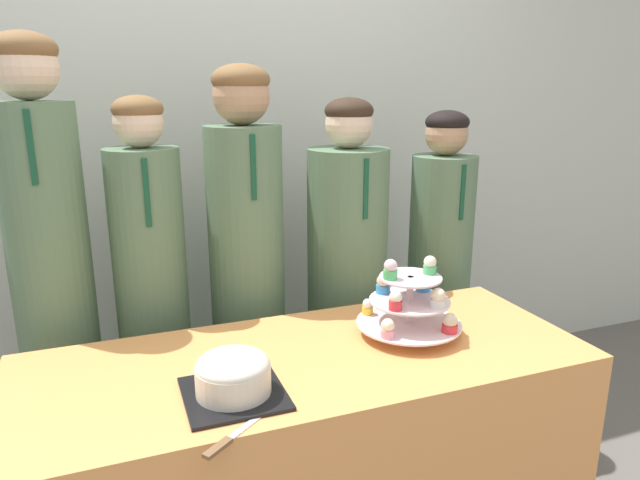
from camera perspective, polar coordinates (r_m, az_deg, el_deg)
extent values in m
cube|color=silver|center=(2.64, -9.98, 11.35)|extent=(9.00, 0.06, 2.70)
cube|color=#EF9951|center=(1.89, -1.19, -21.79)|extent=(1.66, 0.64, 0.75)
cube|color=black|center=(1.51, -8.60, -14.95)|extent=(0.25, 0.25, 0.01)
cylinder|color=silver|center=(1.49, -8.67, -13.58)|extent=(0.19, 0.19, 0.07)
ellipsoid|color=silver|center=(1.48, -8.73, -12.23)|extent=(0.19, 0.19, 0.07)
cube|color=silver|center=(1.41, -6.48, -17.37)|extent=(0.16, 0.12, 0.00)
cube|color=brown|center=(1.33, -10.18, -19.78)|extent=(0.08, 0.06, 0.01)
cylinder|color=silver|center=(1.82, 8.92, -6.50)|extent=(0.02, 0.02, 0.19)
cylinder|color=silver|center=(1.84, 8.85, -8.20)|extent=(0.33, 0.33, 0.01)
cylinder|color=silver|center=(1.81, 8.94, -6.00)|extent=(0.25, 0.25, 0.01)
cylinder|color=silver|center=(1.78, 9.04, -3.72)|extent=(0.19, 0.19, 0.01)
cylinder|color=#E5333D|center=(1.78, 12.84, -8.61)|extent=(0.05, 0.05, 0.02)
sphere|color=beige|center=(1.77, 12.89, -7.84)|extent=(0.05, 0.05, 0.05)
cylinder|color=#4CB766|center=(1.95, 10.67, -6.36)|extent=(0.05, 0.05, 0.03)
sphere|color=white|center=(1.94, 10.72, -5.58)|extent=(0.04, 0.04, 0.04)
cylinder|color=yellow|center=(1.88, 4.78, -7.03)|extent=(0.04, 0.04, 0.02)
sphere|color=#F4E5C6|center=(1.87, 4.80, -6.38)|extent=(0.03, 0.03, 0.03)
cylinder|color=pink|center=(1.72, 6.78, -9.24)|extent=(0.04, 0.04, 0.03)
sphere|color=#F4E5C6|center=(1.71, 6.80, -8.47)|extent=(0.04, 0.04, 0.04)
cylinder|color=white|center=(1.76, 11.68, -6.21)|extent=(0.05, 0.05, 0.03)
sphere|color=#F4E5C6|center=(1.75, 11.73, -5.42)|extent=(0.04, 0.04, 0.04)
cylinder|color=#3893DB|center=(1.89, 10.28, -4.64)|extent=(0.05, 0.05, 0.03)
sphere|color=silver|center=(1.88, 10.32, -3.88)|extent=(0.04, 0.04, 0.04)
cylinder|color=#3893DB|center=(1.85, 6.32, -4.88)|extent=(0.05, 0.05, 0.03)
sphere|color=beige|center=(1.84, 6.35, -4.11)|extent=(0.04, 0.04, 0.04)
cylinder|color=#E5333D|center=(1.72, 7.55, -6.48)|extent=(0.04, 0.04, 0.03)
sphere|color=white|center=(1.71, 7.58, -5.66)|extent=(0.04, 0.04, 0.04)
cylinder|color=#4CB766|center=(1.75, 7.05, -3.42)|extent=(0.04, 0.04, 0.03)
sphere|color=silver|center=(1.74, 7.08, -2.58)|extent=(0.04, 0.04, 0.04)
cylinder|color=#4CB766|center=(1.82, 10.91, -2.92)|extent=(0.04, 0.04, 0.03)
sphere|color=#F4E5C6|center=(1.81, 10.95, -2.16)|extent=(0.04, 0.04, 0.04)
cylinder|color=#567556|center=(2.15, -24.70, -7.52)|extent=(0.26, 0.26, 1.47)
sphere|color=beige|center=(2.01, -27.40, 15.07)|extent=(0.20, 0.20, 0.20)
ellipsoid|color=brown|center=(2.01, -27.59, 16.59)|extent=(0.20, 0.20, 0.11)
cube|color=#14472D|center=(1.89, -26.95, 8.24)|extent=(0.02, 0.01, 0.22)
cylinder|color=#567556|center=(2.18, -16.14, -8.66)|extent=(0.25, 0.25, 1.31)
sphere|color=beige|center=(2.01, -17.70, 11.09)|extent=(0.16, 0.16, 0.16)
ellipsoid|color=brown|center=(2.00, -17.81, 12.38)|extent=(0.17, 0.17, 0.09)
cube|color=#14472D|center=(1.90, -16.94, 4.52)|extent=(0.02, 0.01, 0.22)
cylinder|color=#567556|center=(2.21, -7.15, -6.84)|extent=(0.28, 0.28, 1.38)
sphere|color=tan|center=(2.05, -7.89, 14.07)|extent=(0.20, 0.20, 0.20)
ellipsoid|color=brown|center=(2.05, -7.94, 15.61)|extent=(0.20, 0.20, 0.11)
cube|color=#14472D|center=(1.93, -6.68, 7.22)|extent=(0.02, 0.01, 0.22)
cylinder|color=#567556|center=(2.35, 2.67, -6.64)|extent=(0.32, 0.32, 1.29)
sphere|color=beige|center=(2.19, 2.91, 11.49)|extent=(0.18, 0.18, 0.18)
ellipsoid|color=#332319|center=(2.18, 2.92, 12.79)|extent=(0.18, 0.18, 0.10)
cube|color=#14472D|center=(2.07, 4.62, 5.09)|extent=(0.02, 0.01, 0.22)
cylinder|color=#567556|center=(2.55, 11.64, -5.70)|extent=(0.27, 0.27, 1.24)
sphere|color=tan|center=(2.40, 12.55, 10.30)|extent=(0.17, 0.17, 0.17)
ellipsoid|color=black|center=(2.39, 12.62, 11.44)|extent=(0.18, 0.18, 0.10)
cube|color=#14472D|center=(2.31, 14.08, 4.62)|extent=(0.02, 0.01, 0.22)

